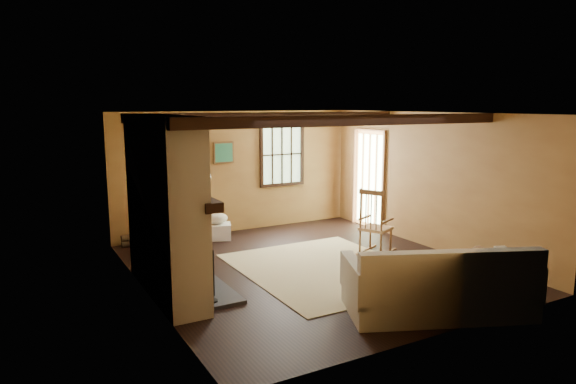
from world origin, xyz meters
TOP-DOWN VIEW (x-y plane):
  - ground at (0.00, 0.00)m, footprint 5.50×5.50m
  - room_envelope at (0.22, 0.26)m, footprint 5.02×5.52m
  - fireplace at (-2.23, -0.00)m, footprint 1.02×2.30m
  - rug at (0.20, -0.20)m, footprint 2.50×3.00m
  - rocking_chair at (1.37, 0.09)m, footprint 0.93×0.74m
  - sofa at (0.45, -2.32)m, footprint 2.43×1.78m
  - firewood_pile at (-2.03, 2.55)m, footprint 0.64×0.12m
  - laundry_basket at (-0.63, 2.30)m, footprint 0.60×0.53m
  - basket_pillow at (-0.63, 2.30)m, footprint 0.47×0.40m
  - armchair at (-1.49, 2.07)m, footprint 1.14×1.15m

SIDE VIEW (x-z plane):
  - ground at x=0.00m, z-range 0.00..0.00m
  - rug at x=0.20m, z-range 0.00..0.01m
  - firewood_pile at x=-2.03m, z-range 0.00..0.23m
  - laundry_basket at x=-0.63m, z-range 0.00..0.30m
  - sofa at x=0.45m, z-range -0.13..0.77m
  - armchair at x=-1.49m, z-range 0.00..0.75m
  - basket_pillow at x=-0.63m, z-range 0.30..0.51m
  - rocking_chair at x=1.37m, z-range -0.09..1.05m
  - fireplace at x=-2.23m, z-range -0.10..2.30m
  - room_envelope at x=0.22m, z-range 0.41..2.85m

